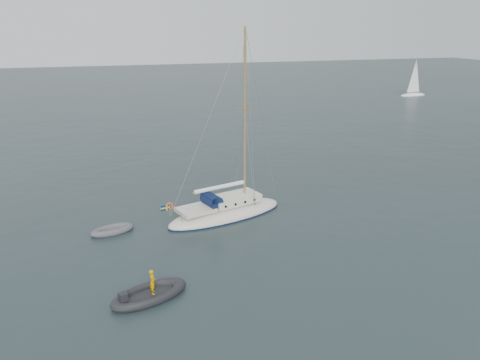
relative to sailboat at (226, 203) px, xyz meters
name	(u,v)px	position (x,y,z in m)	size (l,w,h in m)	color
ground	(238,228)	(0.21, -2.32, -1.06)	(300.00, 300.00, 0.00)	black
sailboat	(226,203)	(0.00, 0.00, 0.00)	(9.84, 2.95, 14.01)	beige
dinghy	(112,230)	(-8.18, -0.40, -0.87)	(2.97, 1.34, 0.43)	#535459
rib	(149,294)	(-6.87, -9.33, -0.81)	(4.23, 1.92, 1.58)	black
distant_yacht_b	(415,79)	(54.08, 49.44, 2.33)	(5.98, 3.19, 7.93)	white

